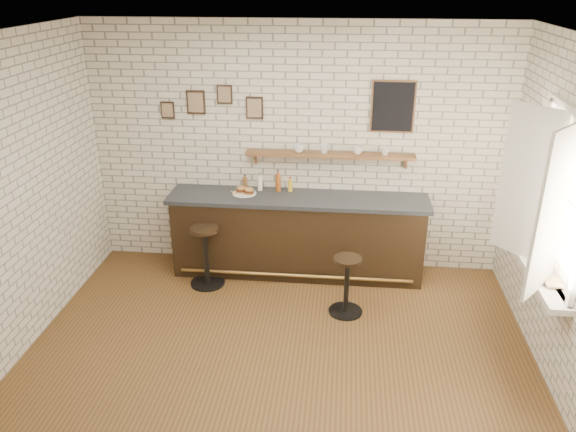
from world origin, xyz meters
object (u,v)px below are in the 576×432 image
ciabatta_sandwich (245,190)px  bitters_bottle_white (260,183)px  sandwich_plate (244,193)px  bitters_bottle_brown (245,183)px  shelf_cup_b (324,149)px  bar_stool_left (206,254)px  book_upper (545,281)px  bitters_bottle_amber (278,182)px  book_lower (544,281)px  bar_stool_right (347,284)px  bar_counter (298,235)px  shelf_cup_d (385,151)px  shelf_cup_c (358,150)px  condiment_bottle_yellow (290,185)px  shelf_cup_a (299,148)px

ciabatta_sandwich → bitters_bottle_white: 0.22m
bitters_bottle_white → sandwich_plate: bearing=-140.6°
bitters_bottle_brown → shelf_cup_b: size_ratio=1.81×
bitters_bottle_white → bar_stool_left: 1.08m
book_upper → ciabatta_sandwich: bearing=160.2°
bitters_bottle_white → bar_stool_left: size_ratio=0.30×
book_upper → bitters_bottle_amber: bearing=154.6°
bar_stool_left → shelf_cup_b: size_ratio=6.76×
sandwich_plate → book_lower: 3.42m
bar_stool_right → sandwich_plate: bearing=144.8°
bar_stool_left → bar_stool_right: (1.66, -0.45, -0.04)m
ciabatta_sandwich → book_lower: 3.41m
bar_counter → shelf_cup_b: bearing=34.7°
bar_stool_right → book_lower: size_ratio=3.05×
bitters_bottle_white → shelf_cup_d: bearing=1.1°
shelf_cup_c → bar_counter: bearing=133.0°
bar_counter → book_lower: size_ratio=14.00×
bar_counter → ciabatta_sandwich: (-0.64, 0.03, 0.55)m
bitters_bottle_white → book_upper: size_ratio=1.12×
sandwich_plate → condiment_bottle_yellow: size_ratio=1.52×
bitters_bottle_brown → book_upper: (3.00, -1.82, -0.13)m
bitters_bottle_brown → shelf_cup_b: 1.06m
bar_stool_left → book_lower: 3.64m
bar_stool_left → shelf_cup_b: shelf_cup_b is taller
ciabatta_sandwich → book_upper: (2.98, -1.68, -0.10)m
book_upper → condiment_bottle_yellow: bearing=153.0°
sandwich_plate → bar_stool_left: (-0.40, -0.44, -0.62)m
bar_stool_right → shelf_cup_b: 1.62m
sandwich_plate → condiment_bottle_yellow: condiment_bottle_yellow is taller
bitters_bottle_amber → shelf_cup_c: shelf_cup_c is taller
bar_counter → ciabatta_sandwich: size_ratio=12.90×
shelf_cup_b → bar_stool_left: bearing=140.2°
shelf_cup_d → shelf_cup_b: bearing=174.9°
bitters_bottle_brown → shelf_cup_a: shelf_cup_a is taller
shelf_cup_d → bar_counter: bearing=-173.8°
shelf_cup_a → book_lower: 3.04m
bitters_bottle_amber → book_upper: 3.17m
bitters_bottle_white → shelf_cup_c: bearing=1.4°
bar_stool_right → shelf_cup_b: shelf_cup_b is taller
bitters_bottle_amber → bitters_bottle_brown: bearing=-180.0°
bitters_bottle_brown → bitters_bottle_amber: bitters_bottle_amber is taller
condiment_bottle_yellow → shelf_cup_c: 0.92m
ciabatta_sandwich → bitters_bottle_amber: bearing=20.0°
bitters_bottle_white → bar_stool_right: bitters_bottle_white is taller
bar_counter → bar_stool_right: (0.61, -0.86, -0.15)m
shelf_cup_b → book_lower: bearing=-106.1°
book_lower → book_upper: size_ratio=1.11×
bitters_bottle_brown → shelf_cup_d: size_ratio=2.13×
bar_stool_right → book_upper: bearing=-24.6°
condiment_bottle_yellow → shelf_cup_d: 1.20m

